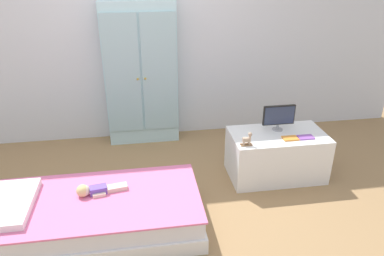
% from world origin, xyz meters
% --- Properties ---
extents(ground_plane, '(10.00, 10.00, 0.02)m').
position_xyz_m(ground_plane, '(0.00, 0.00, -0.01)').
color(ground_plane, '#99754C').
extents(back_wall, '(6.40, 0.05, 2.70)m').
position_xyz_m(back_wall, '(0.00, 1.57, 1.35)').
color(back_wall, silver).
rests_on(back_wall, ground_plane).
extents(bed, '(1.62, 0.82, 0.29)m').
position_xyz_m(bed, '(-0.40, -0.12, 0.14)').
color(bed, white).
rests_on(bed, ground_plane).
extents(pillow, '(0.32, 0.58, 0.06)m').
position_xyz_m(pillow, '(-1.01, -0.12, 0.32)').
color(pillow, white).
rests_on(pillow, bed).
extents(doll, '(0.39, 0.15, 0.10)m').
position_xyz_m(doll, '(-0.43, -0.05, 0.33)').
color(doll, '#6B4CB2').
rests_on(doll, bed).
extents(wardrobe, '(0.79, 0.26, 1.58)m').
position_xyz_m(wardrobe, '(0.02, 1.41, 0.79)').
color(wardrobe, silver).
rests_on(wardrobe, ground_plane).
extents(tv_stand, '(0.90, 0.51, 0.45)m').
position_xyz_m(tv_stand, '(1.26, 0.42, 0.23)').
color(tv_stand, white).
rests_on(tv_stand, ground_plane).
extents(tv_monitor, '(0.31, 0.10, 0.25)m').
position_xyz_m(tv_monitor, '(1.29, 0.51, 0.60)').
color(tv_monitor, '#99999E').
rests_on(tv_monitor, tv_stand).
extents(rocking_horse_toy, '(0.10, 0.04, 0.13)m').
position_xyz_m(rocking_horse_toy, '(0.91, 0.25, 0.51)').
color(rocking_horse_toy, '#8E6642').
rests_on(rocking_horse_toy, tv_stand).
extents(book_orange, '(0.14, 0.10, 0.01)m').
position_xyz_m(book_orange, '(1.33, 0.31, 0.46)').
color(book_orange, orange).
rests_on(book_orange, tv_stand).
extents(book_purple, '(0.15, 0.09, 0.01)m').
position_xyz_m(book_purple, '(1.48, 0.31, 0.46)').
color(book_purple, '#8E51B2').
rests_on(book_purple, tv_stand).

